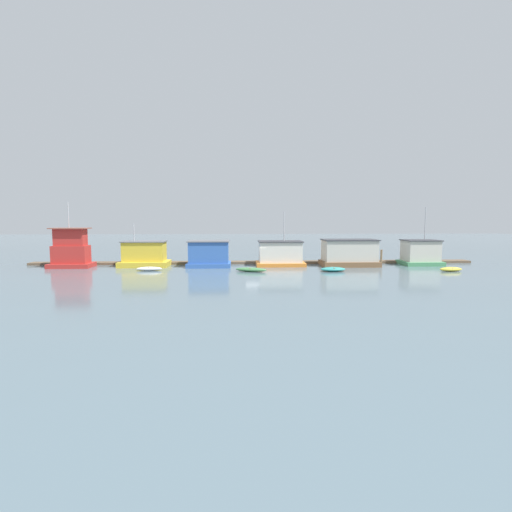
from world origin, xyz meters
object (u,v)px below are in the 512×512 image
houseboat_red (71,251)px  houseboat_yellow (145,255)px  dinghy_green (251,270)px  houseboat_green (420,253)px  dinghy_white (149,269)px  mooring_post_near_right (279,259)px  dinghy_yellow (451,269)px  mooring_post_far_left (381,257)px  mooring_post_near_left (205,256)px  houseboat_orange (280,254)px  houseboat_brown (349,253)px  houseboat_blue (209,254)px  dinghy_teal (333,269)px

houseboat_red → houseboat_yellow: size_ratio=1.32×
houseboat_red → dinghy_green: (22.37, -5.10, -1.87)m
houseboat_green → dinghy_white: 34.86m
mooring_post_near_right → dinghy_yellow: bearing=-22.4°
mooring_post_far_left → mooring_post_near_left: 23.77m
houseboat_orange → houseboat_brown: (8.88, -0.78, 0.13)m
dinghy_yellow → mooring_post_far_left: mooring_post_far_left is taller
houseboat_blue → dinghy_green: size_ratio=1.43×
houseboat_blue → mooring_post_near_right: bearing=12.4°
houseboat_yellow → dinghy_white: (1.49, -4.34, -1.25)m
houseboat_orange → dinghy_white: 16.59m
dinghy_white → dinghy_green: bearing=-6.7°
houseboat_yellow → dinghy_green: (13.43, -5.74, -1.25)m
dinghy_white → mooring_post_near_right: bearing=19.7°
houseboat_yellow → dinghy_green: houseboat_yellow is taller
houseboat_blue → dinghy_white: houseboat_blue is taller
houseboat_green → mooring_post_far_left: (-4.73, 1.38, -0.60)m
houseboat_orange → mooring_post_near_right: 1.51m
dinghy_teal → mooring_post_near_right: size_ratio=1.95×
houseboat_yellow → houseboat_orange: (17.44, 0.06, 0.04)m
houseboat_brown → mooring_post_near_right: 9.21m
houseboat_brown → mooring_post_near_right: (-8.93, 2.08, -0.91)m
houseboat_blue → dinghy_yellow: houseboat_blue is taller
houseboat_red → dinghy_yellow: (45.61, -5.94, -1.86)m
dinghy_teal → mooring_post_far_left: size_ratio=1.52×
houseboat_green → mooring_post_near_right: 18.74m
houseboat_brown → mooring_post_far_left: (5.02, 2.08, -0.69)m
mooring_post_near_left → dinghy_teal: bearing=-25.6°
dinghy_green → dinghy_white: bearing=173.3°
dinghy_teal → mooring_post_near_right: bearing=127.0°
houseboat_red → houseboat_brown: size_ratio=1.13×
houseboat_blue → houseboat_orange: houseboat_orange is taller
houseboat_yellow → dinghy_teal: houseboat_yellow is taller
dinghy_green → mooring_post_near_left: 9.25m
houseboat_red → dinghy_teal: 32.39m
houseboat_yellow → mooring_post_far_left: size_ratio=3.22×
houseboat_red → houseboat_orange: 26.39m
mooring_post_near_right → houseboat_brown: bearing=-13.1°
dinghy_green → houseboat_blue: bearing=135.5°
houseboat_brown → dinghy_yellow: 11.98m
dinghy_white → dinghy_teal: 21.52m
dinghy_white → mooring_post_near_right: (15.90, 5.70, 0.51)m
mooring_post_far_left → dinghy_green: bearing=-158.4°
houseboat_green → dinghy_teal: 14.47m
houseboat_red → houseboat_green: bearing=0.8°
houseboat_yellow → mooring_post_far_left: 31.37m
dinghy_yellow → mooring_post_far_left: size_ratio=1.42×
houseboat_green → dinghy_green: size_ratio=1.97×
houseboat_yellow → dinghy_yellow: size_ratio=2.26×
houseboat_red → dinghy_white: bearing=-19.5°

